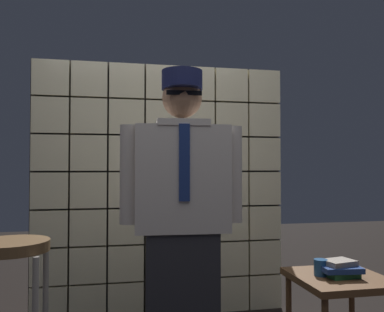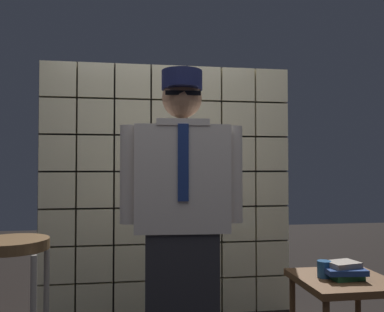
% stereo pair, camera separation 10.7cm
% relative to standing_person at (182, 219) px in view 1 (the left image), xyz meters
% --- Properties ---
extents(glass_block_wall, '(2.02, 0.10, 2.02)m').
position_rel_standing_person_xyz_m(glass_block_wall, '(0.02, 1.03, 0.11)').
color(glass_block_wall, beige).
rests_on(glass_block_wall, ground).
extents(standing_person, '(0.68, 0.30, 1.69)m').
position_rel_standing_person_xyz_m(standing_person, '(0.00, 0.00, 0.00)').
color(standing_person, '#28282D').
rests_on(standing_person, ground).
extents(bar_stool, '(0.34, 0.34, 0.83)m').
position_rel_standing_person_xyz_m(bar_stool, '(-0.83, -0.19, -0.27)').
color(bar_stool, brown).
rests_on(bar_stool, ground).
extents(side_table, '(0.52, 0.52, 0.52)m').
position_rel_standing_person_xyz_m(side_table, '(0.94, 0.00, -0.43)').
color(side_table, brown).
rests_on(side_table, ground).
extents(book_stack, '(0.24, 0.21, 0.09)m').
position_rel_standing_person_xyz_m(book_stack, '(0.93, -0.01, -0.31)').
color(book_stack, '#1E592D').
rests_on(book_stack, side_table).
extents(coffee_mug, '(0.13, 0.08, 0.09)m').
position_rel_standing_person_xyz_m(coffee_mug, '(0.84, 0.03, -0.31)').
color(coffee_mug, navy).
rests_on(coffee_mug, side_table).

